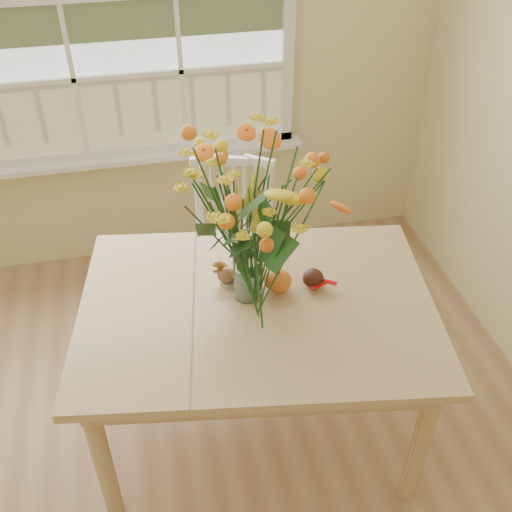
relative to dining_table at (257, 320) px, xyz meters
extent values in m
cube|color=beige|center=(-0.65, 1.45, 0.70)|extent=(4.00, 0.02, 2.70)
cube|color=white|center=(-0.65, 1.38, 0.04)|extent=(2.42, 0.12, 0.03)
cube|color=tan|center=(0.00, 0.00, 0.07)|extent=(1.52, 1.19, 0.04)
cube|color=tan|center=(0.00, 0.00, 0.00)|extent=(1.38, 1.05, 0.10)
cylinder|color=tan|center=(-0.66, -0.31, -0.30)|extent=(0.07, 0.07, 0.70)
cylinder|color=tan|center=(-0.53, 0.49, -0.30)|extent=(0.07, 0.07, 0.70)
cylinder|color=tan|center=(0.53, -0.49, -0.30)|extent=(0.07, 0.07, 0.70)
cylinder|color=tan|center=(0.66, 0.31, -0.30)|extent=(0.07, 0.07, 0.70)
cube|color=white|center=(0.02, 0.71, -0.23)|extent=(0.50, 0.49, 0.05)
cube|color=white|center=(0.07, 0.87, 0.01)|extent=(0.41, 0.15, 0.47)
cylinder|color=white|center=(-0.17, 0.61, -0.45)|extent=(0.03, 0.03, 0.40)
cylinder|color=white|center=(-0.09, 0.90, -0.45)|extent=(0.03, 0.03, 0.40)
cylinder|color=white|center=(0.14, 0.53, -0.45)|extent=(0.03, 0.03, 0.40)
cylinder|color=white|center=(0.22, 0.81, -0.45)|extent=(0.03, 0.03, 0.40)
cylinder|color=white|center=(-0.02, 0.06, 0.22)|extent=(0.12, 0.12, 0.26)
ellipsoid|color=#CE5B18|center=(0.10, 0.06, 0.13)|extent=(0.11, 0.11, 0.09)
cylinder|color=#CCB78C|center=(-0.09, 0.14, 0.10)|extent=(0.06, 0.06, 0.01)
ellipsoid|color=brown|center=(-0.09, 0.14, 0.13)|extent=(0.09, 0.07, 0.07)
ellipsoid|color=#38160F|center=(0.24, 0.05, 0.13)|extent=(0.09, 0.09, 0.08)
camera|label=1|loc=(-0.37, -1.68, 1.67)|focal=42.00mm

